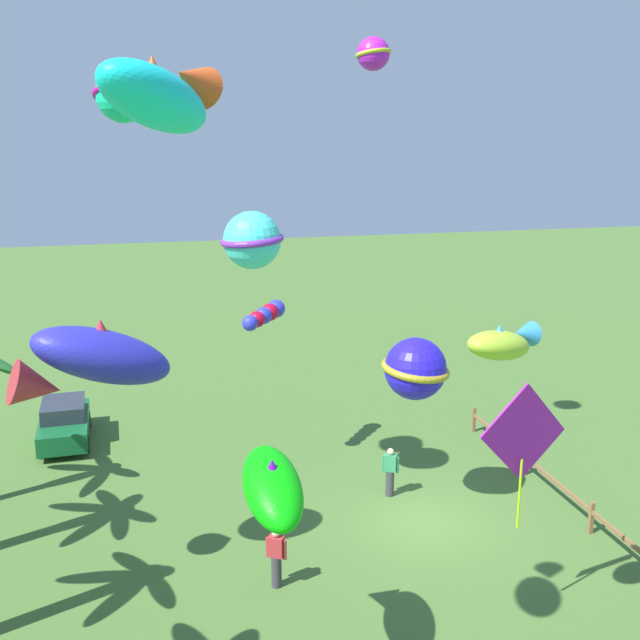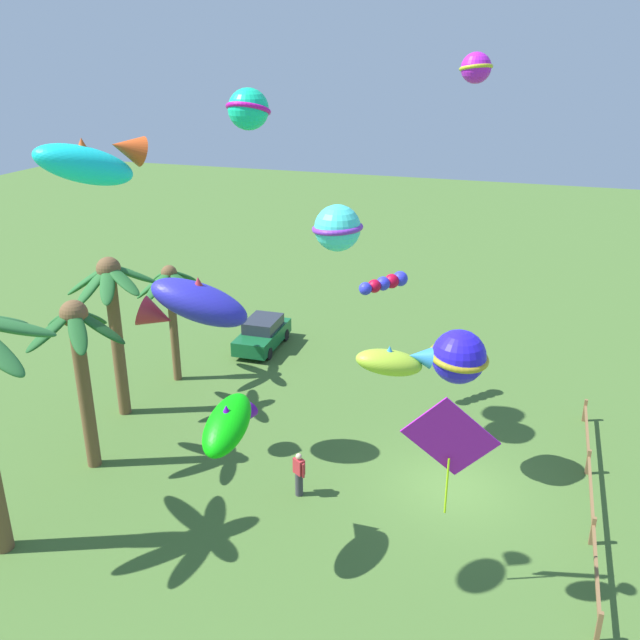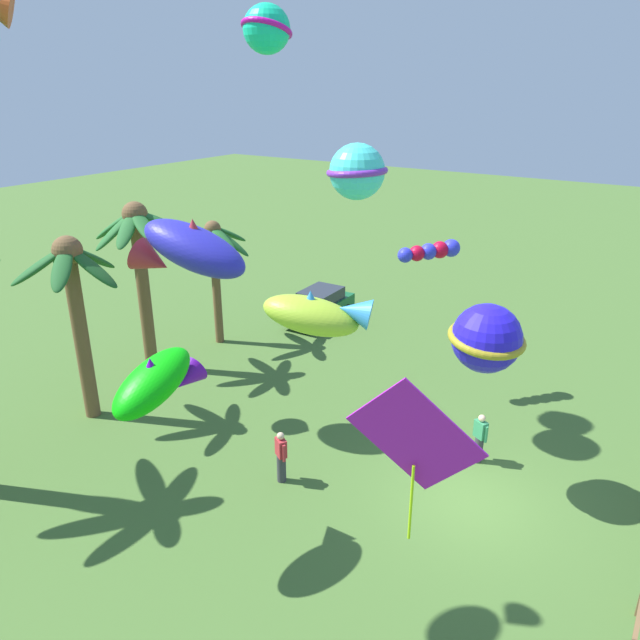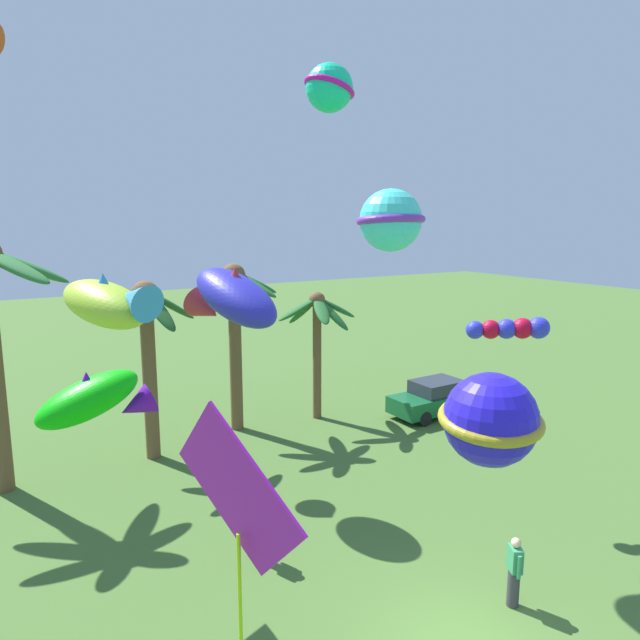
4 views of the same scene
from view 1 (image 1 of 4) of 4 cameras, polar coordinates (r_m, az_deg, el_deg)
The scene contains 15 objects.
ground_plane at distance 23.23m, azimuth 7.82°, elevation -14.82°, with size 120.00×120.00×0.00m, color #476B2D.
rail_fence at distance 24.99m, azimuth 17.19°, elevation -11.61°, with size 11.74×0.12×0.95m.
parked_car_0 at distance 29.70m, azimuth -18.59°, elevation -7.25°, with size 3.94×1.82×1.51m.
spectator_0 at distance 24.30m, azimuth 5.27°, elevation -11.22°, with size 0.38×0.50×1.59m.
spectator_1 at distance 19.92m, azimuth -3.29°, elevation -17.29°, with size 0.40×0.48×1.59m.
kite_fish_0 at distance 18.59m, azimuth -16.59°, elevation -2.83°, with size 2.50×4.19×2.34m.
kite_ball_1 at distance 21.92m, azimuth 7.15°, elevation -3.64°, with size 2.70×2.70×1.79m.
kite_ball_2 at distance 20.90m, azimuth -5.10°, elevation 5.97°, with size 1.93×1.94×1.59m.
kite_fish_3 at distance 15.05m, azimuth -3.68°, elevation -12.28°, with size 2.65×1.18×1.52m.
kite_fish_4 at distance 11.19m, azimuth -11.90°, elevation 16.18°, with size 2.49×2.21×1.38m.
kite_tube_5 at distance 25.08m, azimuth -4.13°, elevation 0.40°, with size 1.88×1.66×0.67m.
kite_ball_6 at distance 23.58m, azimuth 4.01°, elevation 19.25°, with size 1.51×1.51×0.97m.
kite_fish_7 at distance 15.09m, azimuth 13.49°, elevation -1.69°, with size 1.35×1.93×0.84m.
kite_ball_8 at distance 20.61m, azimuth -14.52°, elevation 15.97°, with size 1.64×1.66×1.38m.
kite_diamond_9 at distance 17.53m, azimuth 14.99°, elevation -8.32°, with size 0.80×2.48×3.57m.
Camera 1 is at (-18.82, 7.79, 11.17)m, focal length 42.78 mm.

